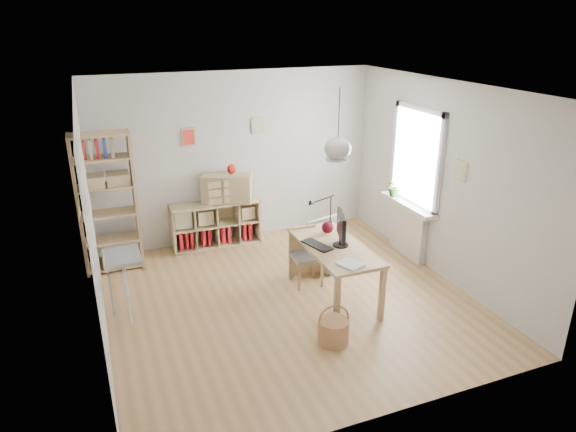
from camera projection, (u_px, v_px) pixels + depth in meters
name	position (u px, v px, depth m)	size (l,w,h in m)	color
ground	(289.00, 300.00, 6.68)	(4.50, 4.50, 0.00)	tan
room_shell	(338.00, 148.00, 6.01)	(4.50, 4.50, 4.50)	silver
window_unit	(417.00, 157.00, 7.40)	(0.07, 1.16, 1.46)	white
radiator	(408.00, 231.00, 7.81)	(0.10, 0.80, 0.80)	silver
windowsill	(408.00, 205.00, 7.63)	(0.22, 1.20, 0.06)	white
desk	(334.00, 252.00, 6.50)	(0.70, 1.50, 0.75)	tan
cube_shelf	(214.00, 227.00, 8.21)	(1.40, 0.38, 0.72)	tan
tall_bookshelf	(106.00, 198.00, 7.15)	(0.80, 0.38, 2.00)	tan
side_table	(118.00, 269.00, 6.04)	(0.40, 0.55, 0.85)	gray
chair	(305.00, 252.00, 6.99)	(0.40, 0.40, 0.78)	gray
wicker_basket	(333.00, 330.00, 5.75)	(0.35, 0.35, 0.49)	#A6744B
storage_chest	(334.00, 250.00, 7.58)	(0.79, 0.85, 0.67)	beige
monitor	(341.00, 228.00, 6.37)	(0.21, 0.48, 0.43)	black
keyboard	(317.00, 245.00, 6.45)	(0.17, 0.44, 0.02)	black
task_lamp	(320.00, 208.00, 6.93)	(0.39, 0.14, 0.42)	black
yarn_ball	(328.00, 227.00, 6.81)	(0.16, 0.16, 0.16)	#4E0A13
paper_tray	(350.00, 264.00, 5.94)	(0.22, 0.28, 0.03)	white
drawer_chest	(227.00, 188.00, 8.02)	(0.77, 0.35, 0.44)	tan
red_vase	(231.00, 169.00, 7.94)	(0.13, 0.13, 0.16)	maroon
potted_plant	(395.00, 187.00, 7.86)	(0.27, 0.23, 0.30)	#255921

